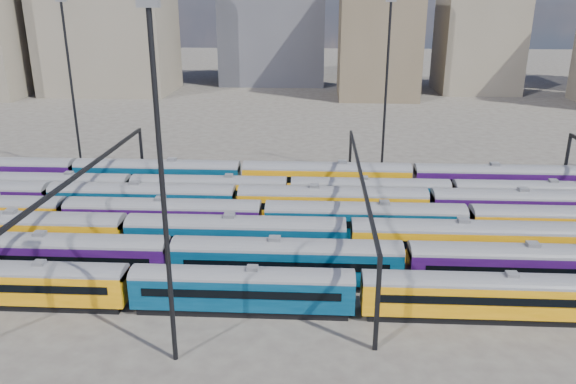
{
  "coord_description": "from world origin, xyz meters",
  "views": [
    {
      "loc": [
        5.29,
        -57.05,
        25.58
      ],
      "look_at": [
        1.83,
        7.85,
        3.0
      ],
      "focal_mm": 35.0,
      "sensor_mm": 36.0,
      "label": 1
    }
  ],
  "objects_px": {
    "rake_2": "(348,236)",
    "mast_2": "(162,182)",
    "rake_1": "(405,260)",
    "rake_0": "(243,285)"
  },
  "relations": [
    {
      "from": "rake_0",
      "to": "rake_2",
      "type": "relative_size",
      "value": 1.0
    },
    {
      "from": "rake_2",
      "to": "mast_2",
      "type": "distance_m",
      "value": 24.41
    },
    {
      "from": "rake_2",
      "to": "rake_0",
      "type": "bearing_deg",
      "value": -133.28
    },
    {
      "from": "rake_1",
      "to": "mast_2",
      "type": "relative_size",
      "value": 5.09
    },
    {
      "from": "rake_0",
      "to": "rake_1",
      "type": "height_order",
      "value": "rake_1"
    },
    {
      "from": "rake_0",
      "to": "mast_2",
      "type": "distance_m",
      "value": 14.07
    },
    {
      "from": "rake_1",
      "to": "rake_2",
      "type": "height_order",
      "value": "rake_2"
    },
    {
      "from": "rake_0",
      "to": "rake_1",
      "type": "relative_size",
      "value": 1.04
    },
    {
      "from": "rake_1",
      "to": "rake_2",
      "type": "bearing_deg",
      "value": 134.87
    },
    {
      "from": "rake_0",
      "to": "mast_2",
      "type": "height_order",
      "value": "mast_2"
    }
  ]
}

